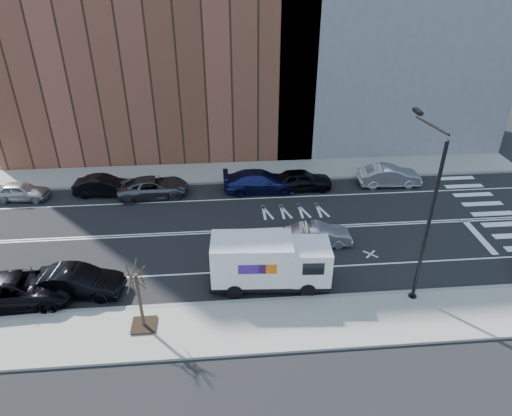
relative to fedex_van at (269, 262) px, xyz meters
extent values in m
plane|color=black|center=(0.52, 5.60, -1.56)|extent=(120.00, 120.00, 0.00)
cube|color=gray|center=(0.52, -3.20, -1.49)|extent=(44.00, 3.60, 0.15)
cube|color=gray|center=(0.52, 14.40, -1.49)|extent=(44.00, 3.60, 0.15)
cube|color=gray|center=(0.52, -1.40, -1.48)|extent=(44.00, 0.25, 0.17)
cube|color=gray|center=(0.52, 12.60, -1.48)|extent=(44.00, 0.25, 0.17)
cube|color=brown|center=(-7.48, 21.20, 9.44)|extent=(26.00, 10.00, 22.00)
cylinder|color=black|center=(7.52, -1.80, 2.94)|extent=(0.18, 0.18, 9.00)
cylinder|color=black|center=(7.52, -1.80, -1.46)|extent=(0.44, 0.44, 0.20)
sphere|color=black|center=(7.52, -1.80, 7.39)|extent=(0.20, 0.20, 0.20)
cylinder|color=black|center=(7.52, -0.10, 7.54)|extent=(0.11, 3.49, 0.48)
cube|color=black|center=(7.52, 1.60, 7.64)|extent=(0.25, 0.80, 0.18)
cube|color=#FFF2CC|center=(7.52, 1.60, 7.54)|extent=(0.18, 0.55, 0.03)
cube|color=black|center=(-6.48, -2.80, -1.33)|extent=(1.20, 1.20, 0.04)
cylinder|color=#382B1E|center=(-6.48, -2.80, 0.19)|extent=(0.16, 0.16, 3.20)
cylinder|color=#382B1E|center=(-6.23, -2.80, 1.59)|extent=(0.06, 0.80, 1.44)
cylinder|color=#382B1E|center=(-6.40, -2.56, 1.59)|extent=(0.81, 0.31, 1.19)
cylinder|color=#382B1E|center=(-6.68, -2.65, 1.59)|extent=(0.58, 0.76, 1.50)
cylinder|color=#382B1E|center=(-6.68, -2.95, 1.59)|extent=(0.47, 0.61, 1.37)
cylinder|color=#382B1E|center=(-6.40, -3.04, 1.59)|extent=(0.72, 0.29, 1.13)
cube|color=black|center=(-0.02, 0.00, -1.10)|extent=(6.48, 2.55, 0.31)
cube|color=white|center=(2.23, -0.14, 0.03)|extent=(2.18, 2.33, 2.05)
cube|color=black|center=(3.28, -0.20, 0.34)|extent=(0.18, 1.90, 0.97)
cube|color=black|center=(2.16, -1.26, 0.34)|extent=(1.13, 0.11, 0.72)
cube|color=black|center=(2.30, 0.98, 0.34)|extent=(1.13, 0.11, 0.72)
cube|color=black|center=(3.24, -0.20, -1.00)|extent=(0.28, 2.06, 0.36)
cube|color=white|center=(-0.94, 0.06, 0.23)|extent=(4.44, 2.52, 2.36)
cube|color=#47198C|center=(-1.01, -1.09, 0.39)|extent=(1.43, 0.11, 0.56)
cube|color=orange|center=(-0.19, -1.14, 0.39)|extent=(0.92, 0.08, 0.56)
cube|color=#47198C|center=(-0.87, 1.20, 0.39)|extent=(1.43, 0.11, 0.56)
cube|color=orange|center=(-0.05, 1.15, 0.39)|extent=(0.92, 0.08, 0.56)
cylinder|color=black|center=(1.96, -1.15, -1.13)|extent=(0.88, 0.34, 0.86)
cylinder|color=black|center=(2.09, 0.90, -1.13)|extent=(0.88, 0.34, 0.86)
cylinder|color=black|center=(-1.93, -0.91, -1.13)|extent=(0.88, 0.34, 0.86)
cylinder|color=black|center=(-1.80, 1.14, -1.13)|extent=(0.88, 0.34, 0.86)
imported|color=#A8A8AC|center=(-17.12, 11.24, -0.88)|extent=(4.09, 1.92, 1.35)
imported|color=black|center=(-11.14, 11.48, -0.83)|extent=(4.52, 1.84, 1.46)
imported|color=#51545A|center=(-7.48, 11.00, -0.83)|extent=(5.45, 2.94, 1.45)
imported|color=navy|center=(0.52, 11.13, -0.76)|extent=(5.53, 2.26, 1.60)
imported|color=black|center=(3.72, 11.10, -0.77)|extent=(4.70, 1.97, 1.59)
imported|color=silver|center=(10.65, 11.22, -0.77)|extent=(4.84, 1.79, 1.58)
imported|color=#AFAEB3|center=(3.45, 3.63, -0.87)|extent=(4.25, 1.56, 1.39)
imported|color=black|center=(-10.26, 0.14, -0.78)|extent=(4.91, 2.24, 1.56)
imported|color=black|center=(-13.20, -0.25, -0.73)|extent=(6.09, 3.08, 1.65)
camera|label=1|loc=(-2.38, -19.66, 14.91)|focal=32.00mm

